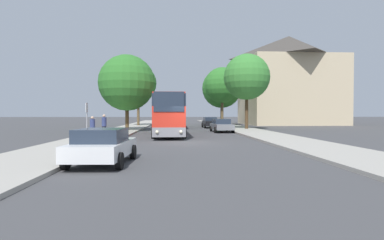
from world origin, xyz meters
TOP-DOWN VIEW (x-y plane):
  - ground_plane at (0.00, 0.00)m, footprint 300.00×300.00m
  - sidewalk_left at (-7.00, 0.00)m, footprint 4.00×120.00m
  - sidewalk_right at (7.00, 0.00)m, footprint 4.00×120.00m
  - building_right_background at (19.72, 33.14)m, footprint 15.69×14.43m
  - bus_front at (-1.57, 6.61)m, footprint 2.92×11.25m
  - bus_middle at (-1.15, 20.24)m, footprint 2.83×10.94m
  - parked_car_left_curb at (-3.86, -8.55)m, footprint 2.26×4.09m
  - parked_car_right_near at (3.92, 11.07)m, footprint 2.15×4.56m
  - parked_car_right_far at (3.82, 20.53)m, footprint 2.09×4.44m
  - bus_stop_sign at (-6.81, -0.40)m, footprint 0.08×0.45m
  - pedestrian_waiting_near at (-6.92, 1.33)m, footprint 0.36×0.36m
  - pedestrian_waiting_far at (-6.50, 3.10)m, footprint 0.36×0.36m
  - tree_left_near at (-6.71, 26.52)m, footprint 5.68×5.68m
  - tree_left_far at (-6.32, 13.09)m, footprint 6.19×6.19m
  - tree_right_near at (6.78, 29.17)m, footprint 6.52×6.52m
  - tree_right_mid at (6.05, 23.97)m, footprint 5.33×5.33m
  - tree_right_far at (7.60, 15.09)m, footprint 5.51×5.51m

SIDE VIEW (x-z plane):
  - ground_plane at x=0.00m, z-range 0.00..0.00m
  - sidewalk_left at x=-7.00m, z-range 0.00..0.15m
  - sidewalk_right at x=7.00m, z-range 0.00..0.15m
  - parked_car_left_curb at x=-3.86m, z-range 0.04..1.43m
  - parked_car_right_near at x=3.92m, z-range 0.04..1.43m
  - parked_car_right_far at x=3.82m, z-range 0.03..1.52m
  - pedestrian_waiting_near at x=-6.92m, z-range 0.15..1.79m
  - pedestrian_waiting_far at x=-6.50m, z-range 0.16..1.92m
  - bus_stop_sign at x=-6.81m, z-range 0.46..3.02m
  - bus_middle at x=-1.15m, z-range 0.11..3.45m
  - bus_front at x=-1.57m, z-range 0.11..3.69m
  - tree_left_far at x=-6.32m, z-range 1.21..9.53m
  - tree_right_near at x=6.78m, z-range 1.52..10.80m
  - tree_right_mid at x=6.05m, z-range 1.83..10.56m
  - tree_right_far at x=7.60m, z-range 1.86..10.83m
  - tree_left_near at x=-6.71m, z-range 1.98..11.36m
  - building_right_background at x=19.72m, z-range 0.00..16.05m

